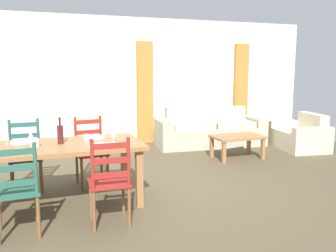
# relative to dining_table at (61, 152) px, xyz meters

# --- Properties ---
(ground_plane) EXTENTS (9.60, 9.60, 0.02)m
(ground_plane) POSITION_rel_dining_table_xyz_m (1.22, 0.04, -0.67)
(ground_plane) COLOR brown
(wall_far) EXTENTS (9.60, 0.16, 2.70)m
(wall_far) POSITION_rel_dining_table_xyz_m (1.22, 3.34, 0.69)
(wall_far) COLOR beige
(wall_far) RESTS_ON ground_plane
(curtain_panel_left) EXTENTS (0.35, 0.08, 2.20)m
(curtain_panel_left) POSITION_rel_dining_table_xyz_m (2.02, 3.20, 0.44)
(curtain_panel_left) COLOR #BA7331
(curtain_panel_left) RESTS_ON ground_plane
(curtain_panel_right) EXTENTS (0.35, 0.08, 2.20)m
(curtain_panel_right) POSITION_rel_dining_table_xyz_m (4.42, 3.20, 0.44)
(curtain_panel_right) COLOR #BA7331
(curtain_panel_right) RESTS_ON ground_plane
(dining_table) EXTENTS (1.90, 0.96, 0.75)m
(dining_table) POSITION_rel_dining_table_xyz_m (0.00, 0.00, 0.00)
(dining_table) COLOR #9A663C
(dining_table) RESTS_ON ground_plane
(dining_chair_near_left) EXTENTS (0.43, 0.41, 0.96)m
(dining_chair_near_left) POSITION_rel_dining_table_xyz_m (-0.48, -0.73, -0.19)
(dining_chair_near_left) COLOR #265949
(dining_chair_near_left) RESTS_ON ground_plane
(dining_chair_near_right) EXTENTS (0.44, 0.42, 0.96)m
(dining_chair_near_right) POSITION_rel_dining_table_xyz_m (0.42, -0.77, -0.19)
(dining_chair_near_right) COLOR maroon
(dining_chair_near_right) RESTS_ON ground_plane
(dining_chair_far_left) EXTENTS (0.43, 0.41, 0.96)m
(dining_chair_far_left) POSITION_rel_dining_table_xyz_m (-0.41, 0.75, -0.19)
(dining_chair_far_left) COLOR #24524F
(dining_chair_far_left) RESTS_ON ground_plane
(dining_chair_far_right) EXTENTS (0.45, 0.43, 0.96)m
(dining_chair_far_right) POSITION_rel_dining_table_xyz_m (0.45, 0.72, -0.19)
(dining_chair_far_right) COLOR maroon
(dining_chair_far_right) RESTS_ON ground_plane
(dinner_plate_near_left) EXTENTS (0.24, 0.24, 0.02)m
(dinner_plate_near_left) POSITION_rel_dining_table_xyz_m (-0.45, -0.25, 0.10)
(dinner_plate_near_left) COLOR white
(dinner_plate_near_left) RESTS_ON dining_table
(fork_near_left) EXTENTS (0.03, 0.17, 0.01)m
(fork_near_left) POSITION_rel_dining_table_xyz_m (-0.60, -0.25, 0.09)
(fork_near_left) COLOR silver
(fork_near_left) RESTS_ON dining_table
(dinner_plate_near_right) EXTENTS (0.24, 0.24, 0.02)m
(dinner_plate_near_right) POSITION_rel_dining_table_xyz_m (0.45, -0.25, 0.10)
(dinner_plate_near_right) COLOR white
(dinner_plate_near_right) RESTS_ON dining_table
(fork_near_right) EXTENTS (0.02, 0.17, 0.01)m
(fork_near_right) POSITION_rel_dining_table_xyz_m (0.30, -0.25, 0.09)
(fork_near_right) COLOR silver
(fork_near_right) RESTS_ON dining_table
(dinner_plate_far_left) EXTENTS (0.24, 0.24, 0.02)m
(dinner_plate_far_left) POSITION_rel_dining_table_xyz_m (-0.45, 0.25, 0.10)
(dinner_plate_far_left) COLOR white
(dinner_plate_far_left) RESTS_ON dining_table
(fork_far_left) EXTENTS (0.03, 0.17, 0.01)m
(fork_far_left) POSITION_rel_dining_table_xyz_m (-0.60, 0.25, 0.09)
(fork_far_left) COLOR silver
(fork_far_left) RESTS_ON dining_table
(dinner_plate_far_right) EXTENTS (0.24, 0.24, 0.02)m
(dinner_plate_far_right) POSITION_rel_dining_table_xyz_m (0.45, 0.25, 0.10)
(dinner_plate_far_right) COLOR white
(dinner_plate_far_right) RESTS_ON dining_table
(fork_far_right) EXTENTS (0.02, 0.17, 0.01)m
(fork_far_right) POSITION_rel_dining_table_xyz_m (0.30, 0.25, 0.09)
(fork_far_right) COLOR silver
(fork_far_right) RESTS_ON dining_table
(wine_bottle) EXTENTS (0.07, 0.07, 0.32)m
(wine_bottle) POSITION_rel_dining_table_xyz_m (0.00, 0.04, 0.20)
(wine_bottle) COLOR #471919
(wine_bottle) RESTS_ON dining_table
(wine_glass_near_left) EXTENTS (0.06, 0.06, 0.16)m
(wine_glass_near_left) POSITION_rel_dining_table_xyz_m (-0.33, -0.13, 0.20)
(wine_glass_near_left) COLOR white
(wine_glass_near_left) RESTS_ON dining_table
(wine_glass_near_right) EXTENTS (0.06, 0.06, 0.16)m
(wine_glass_near_right) POSITION_rel_dining_table_xyz_m (0.61, -0.12, 0.20)
(wine_glass_near_right) COLOR white
(wine_glass_near_right) RESTS_ON dining_table
(wine_glass_far_left) EXTENTS (0.06, 0.06, 0.16)m
(wine_glass_far_left) POSITION_rel_dining_table_xyz_m (-0.33, 0.14, 0.20)
(wine_glass_far_left) COLOR white
(wine_glass_far_left) RESTS_ON dining_table
(coffee_cup_primary) EXTENTS (0.07, 0.07, 0.09)m
(coffee_cup_primary) POSITION_rel_dining_table_xyz_m (0.31, 0.06, 0.13)
(coffee_cup_primary) COLOR beige
(coffee_cup_primary) RESTS_ON dining_table
(coffee_cup_secondary) EXTENTS (0.07, 0.07, 0.09)m
(coffee_cup_secondary) POSITION_rel_dining_table_xyz_m (-0.27, -0.03, 0.13)
(coffee_cup_secondary) COLOR beige
(coffee_cup_secondary) RESTS_ON dining_table
(couch) EXTENTS (2.35, 1.02, 0.80)m
(couch) POSITION_rel_dining_table_xyz_m (3.22, 2.48, -0.37)
(couch) COLOR #A9A58C
(couch) RESTS_ON ground_plane
(coffee_table) EXTENTS (0.90, 0.56, 0.42)m
(coffee_table) POSITION_rel_dining_table_xyz_m (3.18, 1.26, -0.31)
(coffee_table) COLOR #9A663C
(coffee_table) RESTS_ON ground_plane
(armchair_upholstered) EXTENTS (0.97, 1.27, 0.72)m
(armchair_upholstered) POSITION_rel_dining_table_xyz_m (4.83, 1.50, -0.41)
(armchair_upholstered) COLOR beige
(armchair_upholstered) RESTS_ON ground_plane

